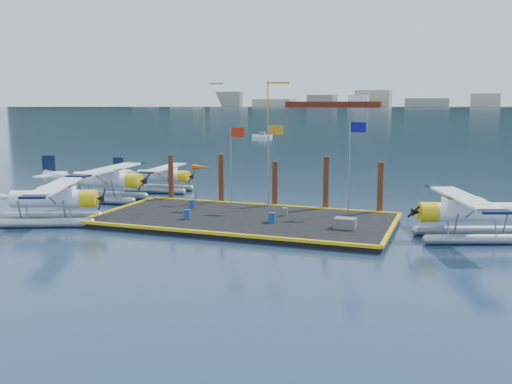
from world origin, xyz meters
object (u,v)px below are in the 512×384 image
at_px(piling_0, 171,179).
at_px(flagpole_red, 233,154).
at_px(seaplane_a, 51,201).
at_px(flagpole_yellow, 271,154).
at_px(crate, 345,223).
at_px(piling_2, 275,186).
at_px(seaplane_c, 162,177).
at_px(piling_1, 221,180).
at_px(drum_1, 272,218).
at_px(drum_5, 285,212).
at_px(drum_3, 187,214).
at_px(drum_2, 272,218).
at_px(piling_4, 380,190).
at_px(drum_0, 192,204).
at_px(piling_3, 326,185).
at_px(flagpole_blue, 352,154).
at_px(seaplane_d, 469,215).
at_px(windsock, 201,168).
at_px(seaplane_b, 105,182).

bearing_deg(piling_0, flagpole_red, -14.46).
relative_size(seaplane_a, flagpole_yellow, 1.60).
height_order(crate, piling_2, piling_2).
height_order(seaplane_c, crate, seaplane_c).
bearing_deg(piling_1, drum_1, -44.10).
bearing_deg(drum_5, drum_3, -149.99).
height_order(drum_2, crate, drum_2).
bearing_deg(drum_1, flagpole_red, 135.54).
relative_size(crate, piling_1, 0.32).
distance_m(seaplane_c, piling_4, 21.33).
distance_m(drum_0, drum_2, 7.94).
xyz_separation_m(piling_2, piling_3, (4.00, 0.00, 0.25)).
bearing_deg(crate, piling_4, 78.83).
distance_m(drum_2, flagpole_blue, 7.53).
distance_m(drum_0, piling_2, 6.50).
bearing_deg(crate, drum_2, 178.72).
xyz_separation_m(piling_3, piling_4, (4.00, 0.00, -0.15)).
height_order(seaplane_d, piling_0, piling_0).
height_order(crate, windsock, windsock).
distance_m(seaplane_c, crate, 22.59).
distance_m(flagpole_yellow, piling_4, 8.35).
height_order(crate, piling_1, piling_1).
relative_size(drum_2, drum_3, 1.02).
bearing_deg(flagpole_blue, seaplane_c, 160.51).
xyz_separation_m(seaplane_b, flagpole_yellow, (14.87, -0.58, 2.88)).
relative_size(drum_5, piling_0, 0.14).
bearing_deg(drum_3, piling_2, 60.99).
xyz_separation_m(drum_5, piling_1, (-6.44, 3.75, 1.42)).
bearing_deg(piling_3, seaplane_b, -176.86).
xyz_separation_m(drum_3, flagpole_blue, (10.17, 5.56, 3.96)).
bearing_deg(flagpole_blue, crate, -83.60).
bearing_deg(piling_1, flagpole_red, -43.15).
relative_size(seaplane_c, piling_2, 2.31).
relative_size(flagpole_red, flagpole_blue, 0.92).
relative_size(crate, flagpole_yellow, 0.22).
xyz_separation_m(flagpole_yellow, piling_0, (-9.20, 1.60, -2.51)).
height_order(drum_2, flagpole_blue, flagpole_blue).
height_order(drum_3, drum_5, drum_3).
bearing_deg(piling_0, crate, -22.14).
distance_m(crate, flagpole_red, 11.28).
xyz_separation_m(drum_2, flagpole_red, (-4.62, 4.69, 3.66)).
height_order(drum_0, drum_3, drum_3).
xyz_separation_m(drum_0, drum_1, (7.22, -2.77, -0.03)).
xyz_separation_m(flagpole_red, flagpole_yellow, (3.00, 0.00, 0.12)).
bearing_deg(piling_4, drum_0, -166.45).
height_order(flagpole_blue, windsock, flagpole_blue).
height_order(crate, piling_0, piling_0).
distance_m(flagpole_red, windsock, 2.97).
height_order(windsock, piling_3, piling_3).
bearing_deg(piling_0, drum_3, -54.93).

